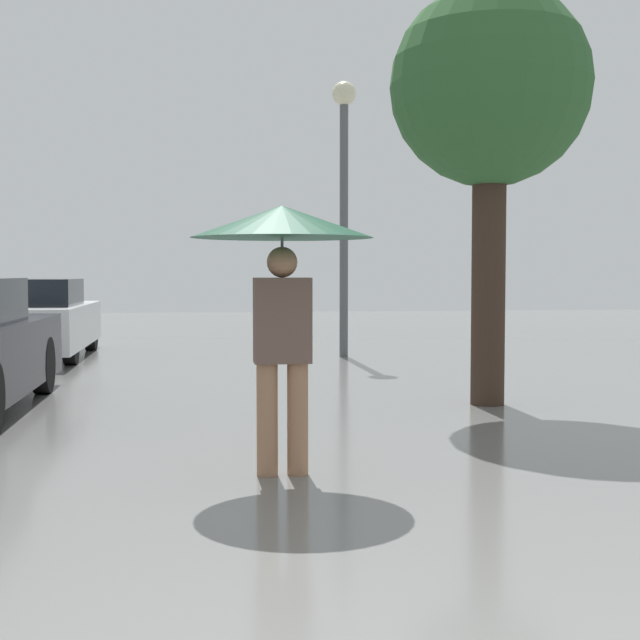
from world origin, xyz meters
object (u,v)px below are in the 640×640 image
object	(u,v)px
pedestrian	(282,249)
street_lamp	(344,172)
parked_car_farthest	(29,320)
tree	(490,93)

from	to	relation	value
pedestrian	street_lamp	distance (m)	8.68
pedestrian	parked_car_farthest	bearing A→B (deg)	110.25
pedestrian	parked_car_farthest	size ratio (longest dim) A/B	0.45
pedestrian	parked_car_farthest	distance (m)	9.51
street_lamp	pedestrian	bearing A→B (deg)	-102.12
pedestrian	street_lamp	size ratio (longest dim) A/B	0.41
pedestrian	street_lamp	xyz separation A→B (m)	(1.80, 8.36, 1.48)
parked_car_farthest	tree	size ratio (longest dim) A/B	0.95
pedestrian	tree	world-z (taller)	tree
pedestrian	street_lamp	world-z (taller)	street_lamp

